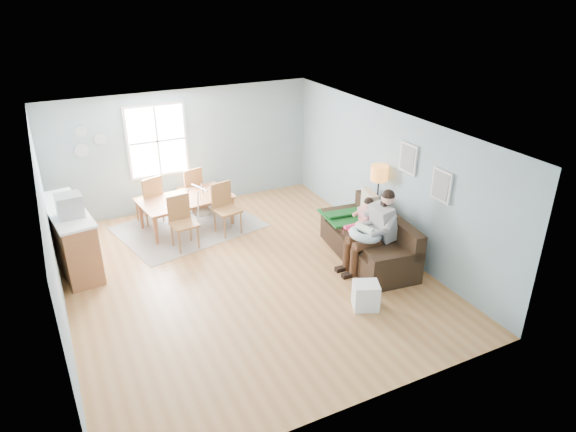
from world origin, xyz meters
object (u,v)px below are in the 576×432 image
toddler (363,217)px  counter (71,237)px  monitor (69,206)px  father (374,228)px  sofa (371,242)px  chair_ne (191,186)px  floor_lamp (379,180)px  storage_cube (365,296)px  chair_sw (182,218)px  chair_nw (151,196)px  chair_se (225,204)px  dining_table (188,213)px  baby_swing (201,210)px

toddler → counter: 5.41m
monitor → father: bearing=-23.9°
sofa → father: size_ratio=1.58×
monitor → chair_ne: bearing=34.1°
floor_lamp → storage_cube: bearing=-128.7°
sofa → father: 0.60m
chair_sw → chair_ne: 1.69m
counter → floor_lamp: bearing=-17.7°
storage_cube → chair_nw: bearing=116.7°
father → chair_se: father is taller
floor_lamp → chair_nw: size_ratio=1.53×
dining_table → chair_se: chair_se is taller
chair_nw → monitor: (-1.65, -1.54, 0.72)m
floor_lamp → counter: bearing=162.3°
floor_lamp → chair_se: (-2.51, 1.81, -0.74)m
sofa → dining_table: sofa is taller
chair_sw → chair_nw: (-0.31, 1.33, 0.01)m
storage_cube → baby_swing: 4.22m
dining_table → counter: size_ratio=0.89×
chair_se → storage_cube: bearing=-73.2°
father → counter: bearing=152.7°
toddler → chair_sw: 3.51m
chair_ne → monitor: monitor is taller
baby_swing → counter: bearing=-170.9°
chair_nw → monitor: 2.37m
chair_se → chair_ne: bearing=103.2°
chair_sw → baby_swing: bearing=45.9°
chair_sw → baby_swing: size_ratio=0.89×
dining_table → chair_sw: size_ratio=1.79×
toddler → dining_table: (-2.68, 2.60, -0.45)m
storage_cube → chair_sw: chair_sw is taller
father → baby_swing: 3.76m
sofa → baby_swing: (-2.49, 2.64, 0.09)m
sofa → chair_ne: chair_ne is taller
floor_lamp → chair_nw: 4.83m
sofa → chair_se: bearing=132.6°
storage_cube → chair_nw: size_ratio=0.47×
chair_sw → chair_se: size_ratio=0.99×
toddler → chair_sw: size_ratio=0.87×
chair_sw → counter: size_ratio=0.50×
floor_lamp → baby_swing: bearing=143.2°
dining_table → monitor: bearing=-164.1°
chair_sw → chair_se: chair_se is taller
toddler → chair_sw: (-3.00, 1.82, -0.17)m
chair_se → father: bearing=-53.5°
chair_nw → chair_ne: bearing=13.3°
chair_sw → dining_table: bearing=67.4°
father → chair_sw: (-2.88, 2.36, -0.19)m
dining_table → chair_ne: 0.89m
chair_sw → counter: bearing=175.2°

